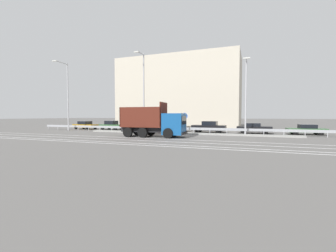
{
  "coord_description": "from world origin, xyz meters",
  "views": [
    {
      "loc": [
        7.99,
        -25.15,
        2.29
      ],
      "look_at": [
        -1.18,
        -0.57,
        1.09
      ],
      "focal_mm": 24.0,
      "sensor_mm": 36.0,
      "label": 1
    }
  ],
  "objects_px": {
    "parked_car_1": "(112,125)",
    "parked_car_6": "(306,129)",
    "parked_car_3": "(174,127)",
    "parked_car_5": "(254,128)",
    "parked_car_2": "(137,126)",
    "parked_car_0": "(85,125)",
    "median_road_sign": "(185,123)",
    "dump_truck": "(161,125)",
    "street_lamp_0": "(67,93)",
    "street_lamp_2": "(246,94)",
    "parked_car_4": "(209,127)",
    "street_lamp_1": "(143,90)"
  },
  "relations": [
    {
      "from": "parked_car_0",
      "to": "parked_car_6",
      "type": "distance_m",
      "value": 32.79
    },
    {
      "from": "street_lamp_1",
      "to": "parked_car_2",
      "type": "distance_m",
      "value": 7.39
    },
    {
      "from": "parked_car_0",
      "to": "parked_car_4",
      "type": "relative_size",
      "value": 0.98
    },
    {
      "from": "median_road_sign",
      "to": "street_lamp_0",
      "type": "xyz_separation_m",
      "value": [
        -18.62,
        -0.09,
        4.24
      ]
    },
    {
      "from": "parked_car_1",
      "to": "parked_car_6",
      "type": "relative_size",
      "value": 0.94
    },
    {
      "from": "parked_car_5",
      "to": "median_road_sign",
      "type": "bearing_deg",
      "value": -59.5
    },
    {
      "from": "dump_truck",
      "to": "street_lamp_1",
      "type": "bearing_deg",
      "value": -139.88
    },
    {
      "from": "parked_car_1",
      "to": "parked_car_4",
      "type": "bearing_deg",
      "value": 90.37
    },
    {
      "from": "parked_car_0",
      "to": "parked_car_3",
      "type": "bearing_deg",
      "value": 96.64
    },
    {
      "from": "street_lamp_0",
      "to": "parked_car_2",
      "type": "relative_size",
      "value": 2.48
    },
    {
      "from": "parked_car_2",
      "to": "parked_car_5",
      "type": "distance_m",
      "value": 17.21
    },
    {
      "from": "street_lamp_0",
      "to": "parked_car_5",
      "type": "bearing_deg",
      "value": 8.8
    },
    {
      "from": "median_road_sign",
      "to": "parked_car_0",
      "type": "bearing_deg",
      "value": 167.87
    },
    {
      "from": "dump_truck",
      "to": "parked_car_5",
      "type": "xyz_separation_m",
      "value": [
        9.52,
        8.57,
        -0.63
      ]
    },
    {
      "from": "median_road_sign",
      "to": "parked_car_1",
      "type": "xyz_separation_m",
      "value": [
        -13.7,
        4.37,
        -0.72
      ]
    },
    {
      "from": "median_road_sign",
      "to": "parked_car_0",
      "type": "height_order",
      "value": "median_road_sign"
    },
    {
      "from": "street_lamp_1",
      "to": "parked_car_6",
      "type": "xyz_separation_m",
      "value": [
        19.76,
        4.12,
        -5.08
      ]
    },
    {
      "from": "parked_car_3",
      "to": "parked_car_5",
      "type": "distance_m",
      "value": 11.17
    },
    {
      "from": "parked_car_4",
      "to": "parked_car_6",
      "type": "height_order",
      "value": "parked_car_4"
    },
    {
      "from": "dump_truck",
      "to": "parked_car_0",
      "type": "distance_m",
      "value": 19.41
    },
    {
      "from": "parked_car_5",
      "to": "parked_car_0",
      "type": "bearing_deg",
      "value": -85.9
    },
    {
      "from": "parked_car_0",
      "to": "parked_car_6",
      "type": "relative_size",
      "value": 1.02
    },
    {
      "from": "median_road_sign",
      "to": "parked_car_0",
      "type": "relative_size",
      "value": 0.6
    },
    {
      "from": "dump_truck",
      "to": "parked_car_0",
      "type": "xyz_separation_m",
      "value": [
        -17.42,
        8.56,
        -0.64
      ]
    },
    {
      "from": "parked_car_2",
      "to": "parked_car_6",
      "type": "bearing_deg",
      "value": 92.96
    },
    {
      "from": "street_lamp_0",
      "to": "parked_car_5",
      "type": "relative_size",
      "value": 2.36
    },
    {
      "from": "dump_truck",
      "to": "parked_car_3",
      "type": "bearing_deg",
      "value": -173.11
    },
    {
      "from": "median_road_sign",
      "to": "parked_car_1",
      "type": "distance_m",
      "value": 14.4
    },
    {
      "from": "parked_car_0",
      "to": "parked_car_6",
      "type": "height_order",
      "value": "parked_car_0"
    },
    {
      "from": "parked_car_4",
      "to": "parked_car_3",
      "type": "bearing_deg",
      "value": 82.89
    },
    {
      "from": "parked_car_3",
      "to": "parked_car_4",
      "type": "height_order",
      "value": "parked_car_4"
    },
    {
      "from": "street_lamp_0",
      "to": "street_lamp_2",
      "type": "bearing_deg",
      "value": 0.11
    },
    {
      "from": "street_lamp_2",
      "to": "parked_car_6",
      "type": "relative_size",
      "value": 1.97
    },
    {
      "from": "dump_truck",
      "to": "parked_car_5",
      "type": "relative_size",
      "value": 1.65
    },
    {
      "from": "median_road_sign",
      "to": "street_lamp_2",
      "type": "bearing_deg",
      "value": -0.31
    },
    {
      "from": "median_road_sign",
      "to": "parked_car_6",
      "type": "bearing_deg",
      "value": 16.74
    },
    {
      "from": "parked_car_1",
      "to": "parked_car_6",
      "type": "xyz_separation_m",
      "value": [
        27.71,
        -0.16,
        -0.08
      ]
    },
    {
      "from": "median_road_sign",
      "to": "parked_car_4",
      "type": "distance_m",
      "value": 4.5
    },
    {
      "from": "street_lamp_1",
      "to": "street_lamp_2",
      "type": "relative_size",
      "value": 1.24
    },
    {
      "from": "parked_car_1",
      "to": "parked_car_6",
      "type": "distance_m",
      "value": 27.71
    },
    {
      "from": "street_lamp_2",
      "to": "parked_car_2",
      "type": "relative_size",
      "value": 2.06
    },
    {
      "from": "street_lamp_2",
      "to": "parked_car_6",
      "type": "height_order",
      "value": "street_lamp_2"
    },
    {
      "from": "street_lamp_0",
      "to": "parked_car_0",
      "type": "relative_size",
      "value": 2.32
    },
    {
      "from": "parked_car_3",
      "to": "median_road_sign",
      "type": "bearing_deg",
      "value": -141.87
    },
    {
      "from": "street_lamp_2",
      "to": "parked_car_0",
      "type": "height_order",
      "value": "street_lamp_2"
    },
    {
      "from": "dump_truck",
      "to": "parked_car_4",
      "type": "xyz_separation_m",
      "value": [
        3.74,
        8.28,
        -0.55
      ]
    },
    {
      "from": "street_lamp_0",
      "to": "parked_car_1",
      "type": "xyz_separation_m",
      "value": [
        4.92,
        4.46,
        -4.96
      ]
    },
    {
      "from": "street_lamp_2",
      "to": "median_road_sign",
      "type": "bearing_deg",
      "value": 179.69
    },
    {
      "from": "parked_car_0",
      "to": "median_road_sign",
      "type": "bearing_deg",
      "value": 82.83
    },
    {
      "from": "dump_truck",
      "to": "median_road_sign",
      "type": "distance_m",
      "value": 4.72
    }
  ]
}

